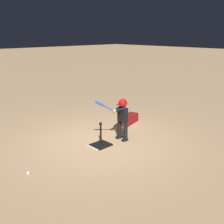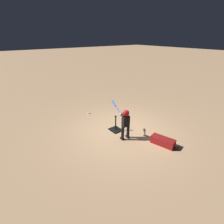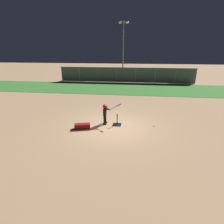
{
  "view_description": "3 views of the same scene",
  "coord_description": "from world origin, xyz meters",
  "px_view_note": "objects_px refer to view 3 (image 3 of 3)",
  "views": [
    {
      "loc": [
        4.41,
        5.08,
        2.9
      ],
      "look_at": [
        -0.2,
        0.26,
        0.87
      ],
      "focal_mm": 42.0,
      "sensor_mm": 36.0,
      "label": 1
    },
    {
      "loc": [
        -4.79,
        4.15,
        3.66
      ],
      "look_at": [
        0.05,
        0.49,
        0.94
      ],
      "focal_mm": 28.0,
      "sensor_mm": 36.0,
      "label": 2
    },
    {
      "loc": [
        1.01,
        -8.95,
        4.12
      ],
      "look_at": [
        -0.13,
        0.23,
        0.78
      ],
      "focal_mm": 28.0,
      "sensor_mm": 36.0,
      "label": 3
    }
  ],
  "objects_px": {
    "batting_tee": "(117,124)",
    "bleachers_right_center": "(130,77)",
    "bleachers_far_left": "(76,77)",
    "baseball": "(154,126)",
    "batter_child": "(105,112)",
    "equipment_bag": "(82,126)",
    "bleachers_left_center": "(181,78)"
  },
  "relations": [
    {
      "from": "baseball",
      "to": "equipment_bag",
      "type": "distance_m",
      "value": 4.02
    },
    {
      "from": "bleachers_right_center",
      "to": "bleachers_left_center",
      "type": "xyz_separation_m",
      "value": [
        6.68,
        -0.76,
        0.07
      ]
    },
    {
      "from": "bleachers_far_left",
      "to": "equipment_bag",
      "type": "xyz_separation_m",
      "value": [
        5.31,
        -15.3,
        -0.37
      ]
    },
    {
      "from": "batting_tee",
      "to": "bleachers_left_center",
      "type": "relative_size",
      "value": 0.22
    },
    {
      "from": "batter_child",
      "to": "bleachers_left_center",
      "type": "height_order",
      "value": "batter_child"
    },
    {
      "from": "batter_child",
      "to": "bleachers_right_center",
      "type": "bearing_deg",
      "value": 86.2
    },
    {
      "from": "bleachers_right_center",
      "to": "bleachers_left_center",
      "type": "distance_m",
      "value": 6.72
    },
    {
      "from": "baseball",
      "to": "equipment_bag",
      "type": "xyz_separation_m",
      "value": [
        -3.95,
        -0.77,
        0.1
      ]
    },
    {
      "from": "batter_child",
      "to": "equipment_bag",
      "type": "xyz_separation_m",
      "value": [
        -1.16,
        -0.81,
        -0.62
      ]
    },
    {
      "from": "batting_tee",
      "to": "bleachers_right_center",
      "type": "distance_m",
      "value": 15.48
    },
    {
      "from": "bleachers_right_center",
      "to": "equipment_bag",
      "type": "height_order",
      "value": "bleachers_right_center"
    },
    {
      "from": "batting_tee",
      "to": "bleachers_right_center",
      "type": "xyz_separation_m",
      "value": [
        0.34,
        15.48,
        0.36
      ]
    },
    {
      "from": "baseball",
      "to": "equipment_bag",
      "type": "relative_size",
      "value": 0.09
    },
    {
      "from": "bleachers_right_center",
      "to": "batting_tee",
      "type": "bearing_deg",
      "value": -91.25
    },
    {
      "from": "bleachers_right_center",
      "to": "batter_child",
      "type": "bearing_deg",
      "value": -93.8
    },
    {
      "from": "batting_tee",
      "to": "bleachers_right_center",
      "type": "height_order",
      "value": "bleachers_right_center"
    },
    {
      "from": "baseball",
      "to": "bleachers_far_left",
      "type": "bearing_deg",
      "value": 122.5
    },
    {
      "from": "baseball",
      "to": "equipment_bag",
      "type": "height_order",
      "value": "equipment_bag"
    },
    {
      "from": "bleachers_far_left",
      "to": "bleachers_left_center",
      "type": "relative_size",
      "value": 1.1
    },
    {
      "from": "batter_child",
      "to": "batting_tee",
      "type": "bearing_deg",
      "value": -8.13
    },
    {
      "from": "batter_child",
      "to": "bleachers_right_center",
      "type": "distance_m",
      "value": 15.42
    },
    {
      "from": "batting_tee",
      "to": "bleachers_far_left",
      "type": "xyz_separation_m",
      "value": [
        -7.15,
        14.59,
        0.44
      ]
    },
    {
      "from": "batting_tee",
      "to": "baseball",
      "type": "relative_size",
      "value": 8.74
    },
    {
      "from": "bleachers_left_center",
      "to": "bleachers_far_left",
      "type": "bearing_deg",
      "value": -179.49
    },
    {
      "from": "bleachers_right_center",
      "to": "bleachers_left_center",
      "type": "relative_size",
      "value": 0.99
    },
    {
      "from": "batting_tee",
      "to": "baseball",
      "type": "xyz_separation_m",
      "value": [
        2.11,
        0.06,
        -0.04
      ]
    },
    {
      "from": "batter_child",
      "to": "baseball",
      "type": "distance_m",
      "value": 2.88
    },
    {
      "from": "equipment_bag",
      "to": "baseball",
      "type": "bearing_deg",
      "value": -3.43
    },
    {
      "from": "baseball",
      "to": "bleachers_right_center",
      "type": "relative_size",
      "value": 0.03
    },
    {
      "from": "batting_tee",
      "to": "bleachers_far_left",
      "type": "height_order",
      "value": "bleachers_far_left"
    },
    {
      "from": "batter_child",
      "to": "bleachers_far_left",
      "type": "xyz_separation_m",
      "value": [
        -6.47,
        14.49,
        -0.24
      ]
    },
    {
      "from": "bleachers_far_left",
      "to": "bleachers_right_center",
      "type": "height_order",
      "value": "bleachers_far_left"
    }
  ]
}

